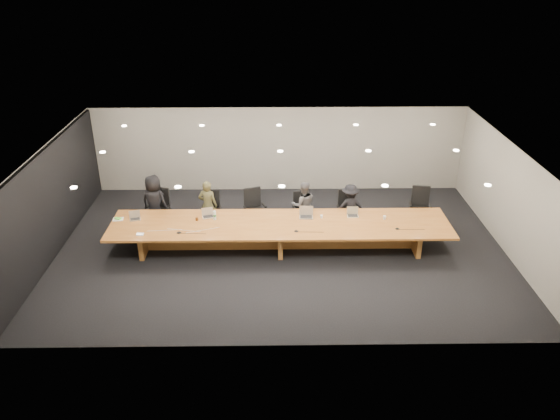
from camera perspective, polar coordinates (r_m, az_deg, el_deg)
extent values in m
plane|color=black|center=(14.79, 0.02, -4.00)|extent=(12.00, 12.00, 0.00)
cube|color=#BAB5A9|center=(17.85, -0.18, 6.34)|extent=(12.00, 0.02, 2.80)
cube|color=black|center=(15.28, -22.86, 0.62)|extent=(0.08, 7.84, 2.74)
cube|color=#945420|center=(14.45, 0.02, -1.52)|extent=(9.00, 1.80, 0.06)
cube|color=brown|center=(14.62, 0.02, -2.82)|extent=(7.65, 0.15, 0.69)
cube|color=brown|center=(15.01, -13.87, -2.84)|extent=(0.12, 1.26, 0.69)
cube|color=brown|center=(14.62, 0.02, -2.82)|extent=(0.12, 1.26, 0.69)
cube|color=brown|center=(15.11, 13.82, -2.64)|extent=(0.12, 1.26, 0.69)
imported|color=black|center=(15.86, -12.98, 0.78)|extent=(0.93, 0.76, 1.63)
imported|color=#403E22|center=(15.59, -7.54, 0.49)|extent=(0.60, 0.46, 1.49)
imported|color=#505052|center=(15.59, 2.46, 0.53)|extent=(0.73, 0.60, 1.40)
imported|color=black|center=(15.64, 7.30, 0.33)|extent=(0.94, 0.61, 1.36)
cylinder|color=silver|center=(14.69, -6.85, -0.56)|extent=(0.08, 0.08, 0.25)
cylinder|color=brown|center=(14.74, -8.69, -0.93)|extent=(0.09, 0.09, 0.09)
cone|color=white|center=(14.75, 4.36, -0.68)|extent=(0.07, 0.07, 0.08)
cone|color=silver|center=(14.90, 10.86, -0.78)|extent=(0.11, 0.11, 0.10)
cube|color=silver|center=(15.27, -16.56, -0.93)|extent=(0.30, 0.25, 0.02)
cube|color=#5ED338|center=(15.26, -16.57, -0.85)|extent=(0.20, 0.15, 0.03)
cube|color=#9F9FA4|center=(14.32, -14.42, -2.48)|extent=(0.18, 0.14, 0.03)
cone|color=black|center=(14.20, -10.51, -2.30)|extent=(0.13, 0.13, 0.03)
cone|color=black|center=(14.04, 1.71, -2.19)|extent=(0.12, 0.12, 0.03)
cone|color=black|center=(14.48, 12.16, -1.89)|extent=(0.13, 0.13, 0.03)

